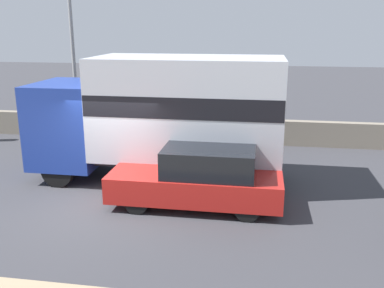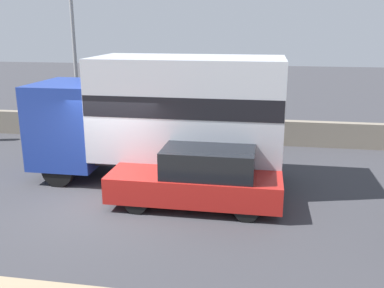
{
  "view_description": "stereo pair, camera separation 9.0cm",
  "coord_description": "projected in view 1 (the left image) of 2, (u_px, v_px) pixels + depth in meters",
  "views": [
    {
      "loc": [
        3.81,
        -9.61,
        4.39
      ],
      "look_at": [
        2.06,
        1.22,
        1.35
      ],
      "focal_mm": 40.0,
      "sensor_mm": 36.0,
      "label": 1
    },
    {
      "loc": [
        3.9,
        -9.59,
        4.39
      ],
      "look_at": [
        2.06,
        1.22,
        1.35
      ],
      "focal_mm": 40.0,
      "sensor_mm": 36.0,
      "label": 2
    }
  ],
  "objects": [
    {
      "name": "stone_wall_backdrop",
      "position": [
        162.0,
        128.0,
        16.92
      ],
      "size": [
        60.0,
        0.35,
        0.94
      ],
      "color": "gray",
      "rests_on": "ground_plane"
    },
    {
      "name": "car_hatchback",
      "position": [
        200.0,
        176.0,
        10.7
      ],
      "size": [
        4.27,
        1.83,
        1.54
      ],
      "rotation": [
        0.0,
        0.0,
        3.14
      ],
      "color": "#B21E19",
      "rests_on": "ground_plane"
    },
    {
      "name": "box_truck",
      "position": [
        164.0,
        112.0,
        12.13
      ],
      "size": [
        7.1,
        2.53,
        3.57
      ],
      "rotation": [
        0.0,
        0.0,
        3.14
      ],
      "color": "navy",
      "rests_on": "ground_plane"
    },
    {
      "name": "street_lamp",
      "position": [
        73.0,
        51.0,
        16.31
      ],
      "size": [
        0.56,
        0.28,
        5.85
      ],
      "color": "gray",
      "rests_on": "ground_plane"
    },
    {
      "name": "ground_plane",
      "position": [
        105.0,
        204.0,
        10.9
      ],
      "size": [
        80.0,
        80.0,
        0.0
      ],
      "primitive_type": "plane",
      "color": "#38383D"
    }
  ]
}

